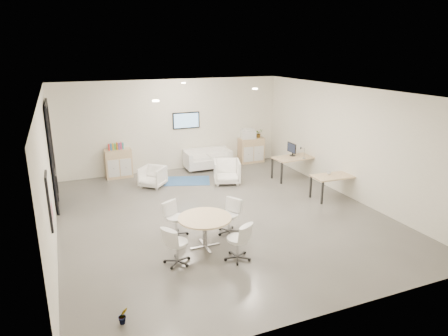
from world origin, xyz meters
TOP-DOWN VIEW (x-y plane):
  - room_shell at (0.00, 0.00)m, footprint 9.60×10.60m
  - glass_door at (-3.95, 2.51)m, footprint 0.09×1.90m
  - artwork at (-3.97, -1.60)m, footprint 0.05×0.54m
  - wall_tv at (0.50, 4.46)m, footprint 0.98×0.06m
  - ceiling_spots at (-0.20, 0.83)m, footprint 3.14×4.14m
  - sideboard_left at (-1.98, 4.25)m, footprint 0.87×0.45m
  - sideboard_right at (2.99, 4.25)m, footprint 0.95×0.46m
  - books at (-2.02, 4.25)m, footprint 0.50×0.14m
  - printer at (2.85, 4.25)m, footprint 0.58×0.51m
  - loveseat at (1.14, 4.08)m, footprint 1.66×0.84m
  - blue_rug at (0.03, 2.99)m, footprint 1.71×1.40m
  - armchair_left at (-1.14, 2.88)m, footprint 0.95×0.95m
  - armchair_right at (1.16, 2.29)m, footprint 1.02×0.98m
  - desk_rear at (3.43, 1.86)m, footprint 1.50×0.83m
  - desk_front at (3.52, -0.13)m, footprint 1.34×0.71m
  - monitor at (3.39, 2.01)m, footprint 0.20×0.50m
  - round_table at (-0.98, -1.54)m, footprint 1.16×1.16m
  - meeting_chairs at (-0.98, -1.54)m, footprint 2.30×2.30m
  - plant_cabinet at (3.27, 4.23)m, footprint 0.37×0.39m
  - plant_floor at (-3.05, -3.45)m, footprint 0.20×0.31m
  - cup at (3.43, 0.02)m, footprint 0.13×0.11m

SIDE VIEW (x-z plane):
  - blue_rug at x=0.03m, z-range 0.00..0.01m
  - plant_floor at x=-3.05m, z-range 0.00..0.13m
  - loveseat at x=1.14m, z-range 0.03..0.65m
  - armchair_left at x=-1.14m, z-range 0.00..0.72m
  - meeting_chairs at x=-0.98m, z-range 0.00..0.82m
  - armchair_right at x=1.16m, z-range 0.00..0.84m
  - sideboard_right at x=2.99m, z-range 0.00..0.95m
  - sideboard_left at x=-1.98m, z-range 0.00..0.97m
  - desk_front at x=3.52m, z-range 0.27..0.96m
  - round_table at x=-0.98m, z-range 0.27..0.98m
  - desk_rear at x=3.43m, z-range 0.30..1.06m
  - cup at x=3.43m, z-range 0.69..0.81m
  - monitor at x=3.39m, z-range 0.77..1.21m
  - plant_cabinet at x=3.27m, z-range 0.95..1.20m
  - books at x=-2.02m, z-range 0.97..1.19m
  - printer at x=2.85m, z-range 0.93..1.30m
  - glass_door at x=-3.95m, z-range 0.08..2.93m
  - artwork at x=-3.97m, z-range 1.03..2.07m
  - room_shell at x=0.00m, z-range -0.80..4.00m
  - wall_tv at x=0.50m, z-range 1.46..2.04m
  - ceiling_spots at x=-0.20m, z-range 3.17..3.20m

